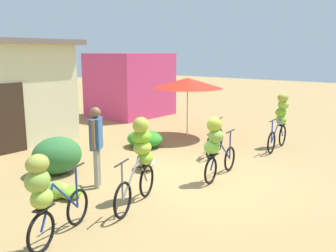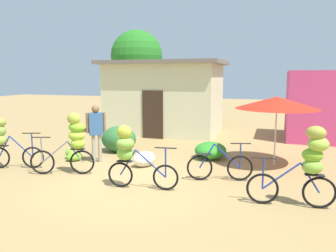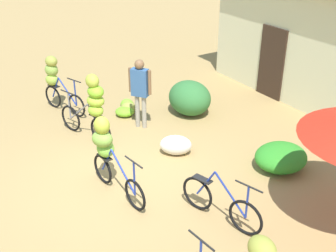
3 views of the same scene
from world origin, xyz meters
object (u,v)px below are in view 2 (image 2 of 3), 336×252
object	(u,v)px
building_low	(164,97)
shop_pink	(329,106)
banana_pile_on_ground	(73,155)
bicycle_by_shop	(220,167)
bicycle_center_loaded	(130,152)
produce_sack	(144,159)
person_vendor	(96,127)
bicycle_rightmost	(308,160)
bicycle_leftmost	(4,139)
market_umbrella	(277,103)
tree_behind_building	(137,56)
bicycle_near_pile	(73,139)

from	to	relation	value
building_low	shop_pink	size ratio (longest dim) A/B	1.67
banana_pile_on_ground	bicycle_by_shop	bearing A→B (deg)	-7.54
bicycle_center_loaded	banana_pile_on_ground	size ratio (longest dim) A/B	2.15
produce_sack	person_vendor	world-z (taller)	person_vendor
bicycle_rightmost	building_low	bearing A→B (deg)	126.81
bicycle_center_loaded	banana_pile_on_ground	bearing A→B (deg)	146.85
bicycle_by_shop	bicycle_leftmost	bearing A→B (deg)	-172.49
market_umbrella	bicycle_rightmost	world-z (taller)	market_umbrella
tree_behind_building	bicycle_by_shop	size ratio (longest dim) A/B	3.06
market_umbrella	person_vendor	size ratio (longest dim) A/B	1.35
bicycle_leftmost	bicycle_rightmost	xyz separation A→B (m)	(7.85, -0.34, 0.11)
bicycle_near_pile	produce_sack	bearing A→B (deg)	39.62
bicycle_leftmost	bicycle_rightmost	world-z (taller)	bicycle_rightmost
bicycle_near_pile	produce_sack	size ratio (longest dim) A/B	2.36
building_low	bicycle_by_shop	bearing A→B (deg)	-60.07
building_low	shop_pink	distance (m)	6.89
building_low	bicycle_leftmost	bearing A→B (deg)	-109.24
bicycle_leftmost	bicycle_rightmost	distance (m)	7.85
bicycle_rightmost	produce_sack	size ratio (longest dim) A/B	2.46
building_low	bicycle_leftmost	xyz separation A→B (m)	(-2.42, -6.92, -0.79)
building_low	tree_behind_building	distance (m)	3.08
bicycle_leftmost	bicycle_by_shop	xyz separation A→B (m)	(5.95, 0.78, -0.49)
market_umbrella	bicycle_rightmost	distance (m)	3.21
shop_pink	tree_behind_building	bearing A→B (deg)	173.71
bicycle_near_pile	banana_pile_on_ground	world-z (taller)	bicycle_near_pile
tree_behind_building	bicycle_center_loaded	bearing A→B (deg)	-67.71
shop_pink	bicycle_center_loaded	world-z (taller)	shop_pink
market_umbrella	person_vendor	world-z (taller)	market_umbrella
shop_pink	bicycle_rightmost	size ratio (longest dim) A/B	1.86
bicycle_by_shop	market_umbrella	bearing A→B (deg)	55.76
bicycle_leftmost	market_umbrella	bearing A→B (deg)	20.35
banana_pile_on_ground	bicycle_near_pile	bearing A→B (deg)	-55.15
bicycle_by_shop	bicycle_rightmost	bearing A→B (deg)	-30.56
person_vendor	bicycle_leftmost	bearing A→B (deg)	-147.45
market_umbrella	produce_sack	world-z (taller)	market_umbrella
tree_behind_building	bicycle_rightmost	xyz separation A→B (m)	(7.39, -8.67, -2.60)
building_low	bicycle_rightmost	bearing A→B (deg)	-53.19
tree_behind_building	person_vendor	distance (m)	7.59
tree_behind_building	banana_pile_on_ground	xyz separation A→B (m)	(0.81, -6.92, -3.41)
shop_pink	bicycle_rightmost	world-z (taller)	shop_pink
tree_behind_building	banana_pile_on_ground	size ratio (longest dim) A/B	6.26
bicycle_near_pile	bicycle_by_shop	distance (m)	3.89
bicycle_center_loaded	bicycle_rightmost	xyz separation A→B (m)	(3.81, 0.07, 0.09)
produce_sack	person_vendor	size ratio (longest dim) A/B	0.40
bicycle_by_shop	banana_pile_on_ground	xyz separation A→B (m)	(-4.68, 0.62, -0.21)
bicycle_center_loaded	shop_pink	bearing A→B (deg)	55.96
shop_pink	bicycle_leftmost	world-z (taller)	shop_pink
tree_behind_building	market_umbrella	bearing A→B (deg)	-39.76
bicycle_center_loaded	bicycle_leftmost	bearing A→B (deg)	174.25
tree_behind_building	bicycle_near_pile	xyz separation A→B (m)	(1.70, -8.21, -2.61)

